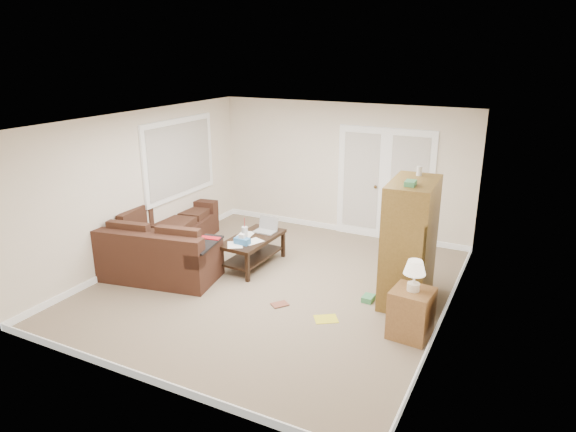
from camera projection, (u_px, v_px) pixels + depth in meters
The scene contains 17 objects.
floor at pixel (275, 285), 7.83m from camera, with size 5.50×5.50×0.00m, color gray.
ceiling at pixel (273, 120), 7.05m from camera, with size 5.00×5.50×0.02m, color white.
wall_left at pixel (141, 187), 8.51m from camera, with size 0.02×5.50×2.50m, color white.
wall_right at pixel (451, 233), 6.37m from camera, with size 0.02×5.50×2.50m, color white.
wall_back at pixel (342, 169), 9.77m from camera, with size 5.00×0.02×2.50m, color white.
wall_front at pixel (143, 279), 5.11m from camera, with size 5.00×0.02×2.50m, color white.
baseboards at pixel (274, 282), 7.81m from camera, with size 5.00×5.50×0.10m, color white, non-canonical shape.
french_doors at pixel (384, 185), 9.45m from camera, with size 1.80×0.05×2.13m.
window_left at pixel (180, 158), 9.25m from camera, with size 0.05×1.92×1.42m.
sectional_sofa at pixel (165, 243), 8.63m from camera, with size 2.27×2.83×0.84m.
coffee_table at pixel (253, 250), 8.46m from camera, with size 0.65×1.24×0.83m.
tv_armoire at pixel (409, 241), 7.12m from camera, with size 0.65×1.12×1.88m.
side_cabinet at pixel (411, 309), 6.34m from camera, with size 0.52×0.52×1.02m.
space_heater at pixel (418, 241), 9.17m from camera, with size 0.13×0.11×0.32m, color silver.
floor_magazine at pixel (326, 319), 6.84m from camera, with size 0.31×0.24×0.01m, color yellow.
floor_greenbox at pixel (368, 298), 7.32m from camera, with size 0.15×0.20×0.08m, color #3F8C58.
floor_book at pixel (277, 302), 7.29m from camera, with size 0.17×0.23×0.02m, color brown.
Camera 1 is at (3.38, -6.26, 3.44)m, focal length 32.00 mm.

